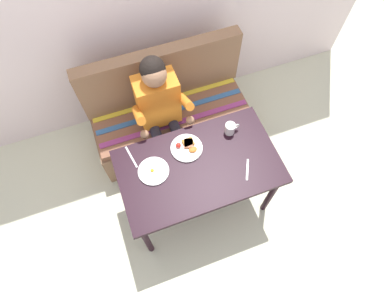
# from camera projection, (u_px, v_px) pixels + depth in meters

# --- Properties ---
(ground_plane) EXTENTS (8.00, 8.00, 0.00)m
(ground_plane) POSITION_uv_depth(u_px,v_px,m) (197.00, 199.00, 3.03)
(ground_plane) COLOR beige
(table) EXTENTS (1.20, 0.70, 0.73)m
(table) POSITION_uv_depth(u_px,v_px,m) (199.00, 170.00, 2.46)
(table) COLOR black
(table) RESTS_ON ground
(couch) EXTENTS (1.44, 0.56, 1.00)m
(couch) POSITION_uv_depth(u_px,v_px,m) (170.00, 116.00, 3.08)
(couch) COLOR #835F44
(couch) RESTS_ON ground
(person) EXTENTS (0.45, 0.61, 1.21)m
(person) POSITION_uv_depth(u_px,v_px,m) (160.00, 108.00, 2.62)
(person) COLOR orange
(person) RESTS_ON ground
(plate_breakfast) EXTENTS (0.24, 0.24, 0.05)m
(plate_breakfast) POSITION_uv_depth(u_px,v_px,m) (187.00, 147.00, 2.45)
(plate_breakfast) COLOR white
(plate_breakfast) RESTS_ON table
(plate_eggs) EXTENTS (0.23, 0.23, 0.04)m
(plate_eggs) POSITION_uv_depth(u_px,v_px,m) (154.00, 171.00, 2.36)
(plate_eggs) COLOR white
(plate_eggs) RESTS_ON table
(coffee_mug) EXTENTS (0.12, 0.08, 0.09)m
(coffee_mug) POSITION_uv_depth(u_px,v_px,m) (230.00, 128.00, 2.48)
(coffee_mug) COLOR white
(coffee_mug) RESTS_ON table
(fork) EXTENTS (0.09, 0.16, 0.00)m
(fork) POSITION_uv_depth(u_px,v_px,m) (247.00, 170.00, 2.37)
(fork) COLOR silver
(fork) RESTS_ON table
(knife) EXTENTS (0.05, 0.20, 0.00)m
(knife) POSITION_uv_depth(u_px,v_px,m) (131.00, 157.00, 2.42)
(knife) COLOR silver
(knife) RESTS_ON table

